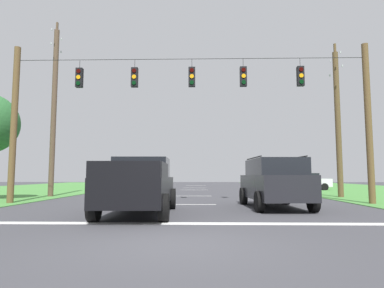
# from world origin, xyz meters

# --- Properties ---
(ground_plane) EXTENTS (120.00, 120.00, 0.00)m
(ground_plane) POSITION_xyz_m (0.00, 0.00, 0.00)
(ground_plane) COLOR #3D3D42
(stop_bar_stripe) EXTENTS (14.52, 0.45, 0.01)m
(stop_bar_stripe) POSITION_xyz_m (0.00, 2.71, 0.00)
(stop_bar_stripe) COLOR white
(stop_bar_stripe) RESTS_ON ground
(lane_dash_0) EXTENTS (2.50, 0.15, 0.01)m
(lane_dash_0) POSITION_xyz_m (0.00, 8.71, 0.00)
(lane_dash_0) COLOR white
(lane_dash_0) RESTS_ON ground
(lane_dash_1) EXTENTS (2.50, 0.15, 0.01)m
(lane_dash_1) POSITION_xyz_m (0.00, 14.97, 0.00)
(lane_dash_1) COLOR white
(lane_dash_1) RESTS_ON ground
(lane_dash_2) EXTENTS (2.50, 0.15, 0.01)m
(lane_dash_2) POSITION_xyz_m (0.00, 23.91, 0.00)
(lane_dash_2) COLOR white
(lane_dash_2) RESTS_ON ground
(lane_dash_3) EXTENTS (2.50, 0.15, 0.01)m
(lane_dash_3) POSITION_xyz_m (0.00, 28.96, 0.00)
(lane_dash_3) COLOR white
(lane_dash_3) RESTS_ON ground
(lane_dash_4) EXTENTS (2.50, 0.15, 0.01)m
(lane_dash_4) POSITION_xyz_m (0.00, 37.04, 0.00)
(lane_dash_4) COLOR white
(lane_dash_4) RESTS_ON ground
(overhead_signal_span) EXTENTS (17.21, 0.31, 7.62)m
(overhead_signal_span) POSITION_xyz_m (0.01, 9.07, 4.32)
(overhead_signal_span) COLOR brown
(overhead_signal_span) RESTS_ON ground
(pickup_truck) EXTENTS (2.38, 5.45, 1.95)m
(pickup_truck) POSITION_xyz_m (-1.55, 4.90, 0.97)
(pickup_truck) COLOR black
(pickup_truck) RESTS_ON ground
(suv_black) EXTENTS (2.39, 4.88, 2.05)m
(suv_black) POSITION_xyz_m (3.55, 7.16, 1.06)
(suv_black) COLOR black
(suv_black) RESTS_ON ground
(distant_car_crossing_white) EXTENTS (4.36, 2.14, 1.52)m
(distant_car_crossing_white) POSITION_xyz_m (9.91, 23.68, 0.79)
(distant_car_crossing_white) COLOR silver
(distant_car_crossing_white) RESTS_ON ground
(utility_pole_mid_right) EXTENTS (0.33, 1.99, 9.52)m
(utility_pole_mid_right) POSITION_xyz_m (8.96, 13.73, 4.70)
(utility_pole_mid_right) COLOR brown
(utility_pole_mid_right) RESTS_ON ground
(utility_pole_near_left) EXTENTS (0.33, 1.55, 11.24)m
(utility_pole_near_left) POSITION_xyz_m (-8.75, 14.00, 5.57)
(utility_pole_near_left) COLOR brown
(utility_pole_near_left) RESTS_ON ground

